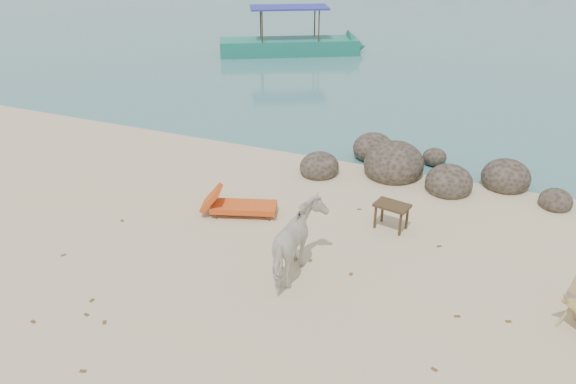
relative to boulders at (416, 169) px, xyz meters
name	(u,v)px	position (x,y,z in m)	size (l,w,h in m)	color
boulders	(416,169)	(0.00, 0.00, 0.00)	(6.24, 2.81, 1.10)	black
cow	(298,245)	(-1.07, -5.06, 0.45)	(0.71, 1.57, 1.33)	white
side_table	(391,218)	(0.05, -2.77, 0.07)	(0.68, 0.44, 0.55)	#2F2112
lounge_chair	(244,205)	(-2.99, -3.42, 0.05)	(1.73, 0.61, 0.52)	#D95219
boat_near	(289,15)	(-8.18, 11.28, 1.51)	(7.08, 1.59, 3.44)	#1A7361
dead_leaves	(238,299)	(-1.75, -6.07, -0.20)	(8.03, 7.11, 0.00)	brown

